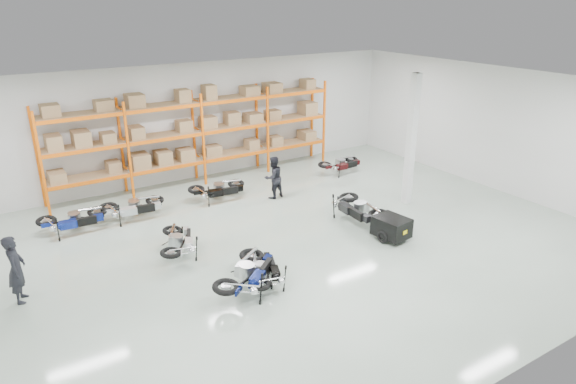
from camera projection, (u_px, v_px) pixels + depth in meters
room at (289, 171)px, 14.30m from camera, size 18.00×18.00×18.00m
pallet_rack at (198, 125)px, 19.38m from camera, size 11.28×0.98×3.62m
structural_column at (411, 141)px, 17.30m from camera, size 0.25×0.25×4.50m
moto_blue_centre at (248, 268)px, 12.54m from camera, size 2.10×1.98×1.25m
moto_silver_left at (179, 238)px, 14.29m from camera, size 1.42×1.88×1.10m
moto_black_far_left at (264, 266)px, 12.82m from camera, size 1.36×1.82×1.06m
moto_touring_right at (357, 204)px, 16.39m from camera, size 1.11×2.01×1.26m
trailer at (391, 227)px, 15.20m from camera, size 0.91×1.69×0.69m
moto_back_a at (73, 216)px, 15.64m from camera, size 1.83×0.99×1.15m
moto_back_b at (133, 203)px, 16.58m from camera, size 1.88×1.11×1.15m
moto_back_c at (218, 186)px, 18.10m from camera, size 1.87×1.12×1.14m
moto_back_d at (341, 161)px, 20.91m from camera, size 1.69×0.87×1.08m
person_left at (16, 269)px, 11.99m from camera, size 0.55×0.70×1.69m
person_back at (273, 177)px, 18.27m from camera, size 0.81×0.67×1.53m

